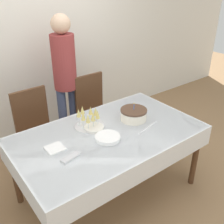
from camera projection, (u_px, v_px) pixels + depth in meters
ground_plane at (109, 191)px, 2.81m from camera, size 12.00×12.00×0.00m
wall_back at (35, 39)px, 3.28m from camera, size 8.00×0.05×2.70m
dining_table at (109, 141)px, 2.52m from camera, size 1.76×1.04×0.74m
dining_chair_far_left at (37, 128)px, 2.95m from camera, size 0.43×0.43×0.97m
dining_chair_far_right at (94, 109)px, 3.37m from camera, size 0.43×0.43×0.97m
birthday_cake at (134, 114)px, 2.67m from camera, size 0.27×0.27×0.19m
champagne_tray at (89, 117)px, 2.54m from camera, size 0.30×0.30×0.18m
plate_stack_main at (108, 138)px, 2.36m from camera, size 0.23×0.23×0.03m
plate_stack_dessert at (94, 128)px, 2.52m from camera, size 0.19×0.19×0.03m
cake_knife at (148, 127)px, 2.55m from camera, size 0.30×0.09×0.00m
fork_pile at (71, 157)px, 2.12m from camera, size 0.18×0.10×0.02m
napkin_pile at (55, 148)px, 2.23m from camera, size 0.15×0.15×0.01m
person_standing at (65, 72)px, 3.14m from camera, size 0.28×0.28×1.70m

